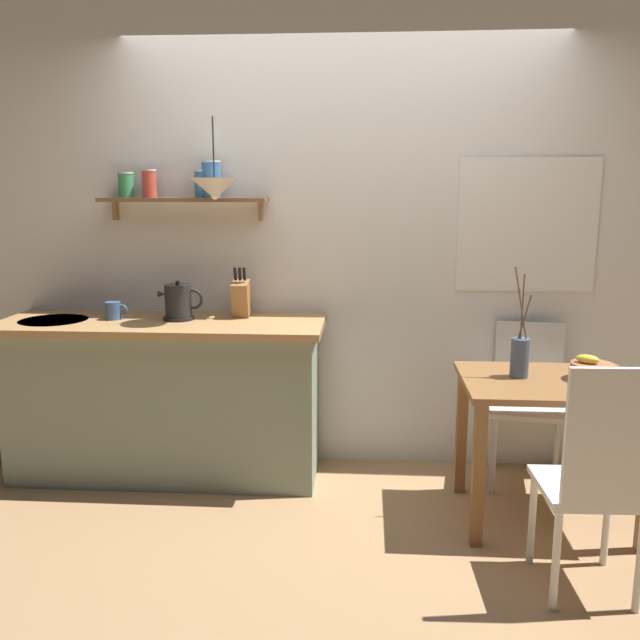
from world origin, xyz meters
name	(u,v)px	position (x,y,z in m)	size (l,w,h in m)	color
ground_plane	(335,503)	(0.00, 0.00, 0.00)	(14.00, 14.00, 0.00)	#A87F56
back_wall	(376,241)	(0.21, 0.65, 1.35)	(6.80, 0.11, 2.70)	white
kitchen_counter	(166,397)	(-1.00, 0.32, 0.47)	(1.83, 0.63, 0.92)	gray
wall_shelf	(182,190)	(-0.91, 0.49, 1.65)	(0.96, 0.20, 0.34)	brown
dining_table	(549,406)	(1.06, -0.09, 0.60)	(0.86, 0.67, 0.73)	brown
dining_chair_near	(597,475)	(1.07, -0.77, 0.54)	(0.40, 0.41, 1.01)	white
dining_chair_far	(528,393)	(1.08, 0.42, 0.51)	(0.49, 0.49, 0.90)	silver
fruit_bowl	(592,370)	(1.25, -0.08, 0.79)	(0.20, 0.20, 0.13)	#BC704C
twig_vase	(520,356)	(0.91, -0.05, 0.84)	(0.09, 0.09, 0.55)	#475675
electric_kettle	(179,302)	(-0.91, 0.34, 1.02)	(0.26, 0.17, 0.22)	black
knife_block	(241,297)	(-0.57, 0.44, 1.04)	(0.09, 0.17, 0.29)	#9E6B3D
coffee_mug_by_sink	(114,311)	(-1.28, 0.32, 0.97)	(0.13, 0.09, 0.10)	#3D5B89
pendant_lamp	(215,189)	(-0.67, 0.28, 1.65)	(0.26, 0.26, 0.43)	black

